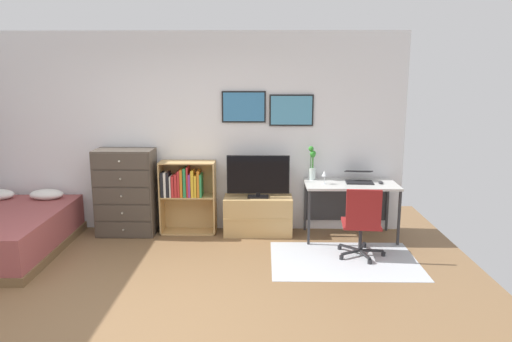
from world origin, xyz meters
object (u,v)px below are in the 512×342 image
at_px(dresser, 126,192).
at_px(tv_stand, 258,215).
at_px(television, 258,177).
at_px(desk, 350,191).
at_px(office_chair, 362,221).
at_px(laptop, 359,177).
at_px(bookshelf, 185,190).
at_px(bamboo_vase, 312,163).
at_px(computer_mouse, 381,182).
at_px(wine_glass, 324,174).

bearing_deg(dresser, tv_stand, 0.48).
bearing_deg(television, tv_stand, 90.00).
relative_size(television, desk, 0.70).
xyz_separation_m(tv_stand, desk, (1.22, -0.04, 0.35)).
relative_size(office_chair, laptop, 2.14).
bearing_deg(tv_stand, bookshelf, 177.37).
xyz_separation_m(laptop, bamboo_vase, (-0.61, 0.12, 0.17)).
relative_size(dresser, computer_mouse, 11.18).
bearing_deg(computer_mouse, wine_glass, -177.72).
distance_m(tv_stand, laptop, 1.44).
height_order(tv_stand, wine_glass, wine_glass).
bearing_deg(desk, tv_stand, 178.13).
bearing_deg(bookshelf, bamboo_vase, 1.60).
bearing_deg(laptop, desk, -169.18).
height_order(television, desk, television).
relative_size(office_chair, computer_mouse, 8.27).
xyz_separation_m(dresser, computer_mouse, (3.37, -0.13, 0.17)).
xyz_separation_m(laptop, wine_glass, (-0.48, -0.15, 0.07)).
relative_size(television, laptop, 2.07).
distance_m(bookshelf, desk, 2.21).
relative_size(tv_stand, desk, 0.77).
xyz_separation_m(tv_stand, computer_mouse, (1.60, -0.14, 0.50)).
bearing_deg(dresser, office_chair, -15.77).
height_order(laptop, wine_glass, wine_glass).
bearing_deg(desk, bookshelf, 177.79).
height_order(bookshelf, desk, bookshelf).
distance_m(bookshelf, computer_mouse, 2.59).
bearing_deg(laptop, bamboo_vase, 172.79).
bearing_deg(television, bookshelf, 176.07).
bearing_deg(dresser, wine_glass, -3.37).
bearing_deg(office_chair, wine_glass, 122.72).
distance_m(dresser, computer_mouse, 3.38).
relative_size(dresser, bookshelf, 1.18).
distance_m(tv_stand, office_chair, 1.51).
bearing_deg(office_chair, laptop, 87.40).
bearing_deg(desk, laptop, 7.04).
relative_size(desk, office_chair, 1.39).
bearing_deg(bamboo_vase, wine_glass, -63.10).
bearing_deg(dresser, desk, -0.47).
xyz_separation_m(bookshelf, desk, (2.20, -0.09, 0.01)).
distance_m(television, bamboo_vase, 0.75).
distance_m(computer_mouse, bamboo_vase, 0.93).
relative_size(computer_mouse, bamboo_vase, 0.23).
height_order(dresser, bamboo_vase, bamboo_vase).
bearing_deg(dresser, television, -0.24).
xyz_separation_m(television, desk, (1.22, -0.02, -0.19)).
xyz_separation_m(desk, wine_glass, (-0.36, -0.13, 0.26)).
xyz_separation_m(laptop, computer_mouse, (0.26, -0.12, -0.05)).
bearing_deg(desk, office_chair, -89.54).
bearing_deg(dresser, laptop, -0.19).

